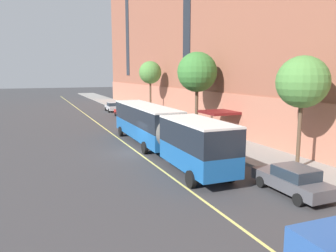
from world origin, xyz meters
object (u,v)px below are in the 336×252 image
street_tree_far_uptown (150,73)px  parked_car_red_1 (124,112)px  parked_car_silver_4 (112,107)px  city_bus (160,128)px  street_tree_mid_block (197,72)px  parked_car_green_6 (157,126)px  street_tree_near_corner (302,82)px  parked_car_silver_0 (138,118)px  parked_car_darkgray_2 (293,180)px  parked_car_silver_5 (191,139)px  fire_hydrant (159,122)px

street_tree_far_uptown → parked_car_red_1: bearing=155.9°
parked_car_silver_4 → street_tree_far_uptown: street_tree_far_uptown is taller
city_bus → street_tree_mid_block: 10.36m
parked_car_red_1 → parked_car_green_6: bearing=-90.4°
street_tree_near_corner → street_tree_mid_block: size_ratio=0.87×
parked_car_silver_0 → parked_car_silver_4: 14.90m
parked_car_darkgray_2 → parked_car_green_6: 20.11m
parked_car_red_1 → street_tree_far_uptown: 6.97m
parked_car_red_1 → street_tree_far_uptown: bearing=-24.1°
city_bus → parked_car_darkgray_2: size_ratio=4.29×
parked_car_green_6 → parked_car_darkgray_2: bearing=-89.7°
city_bus → parked_car_silver_0: city_bus is taller
street_tree_mid_block → parked_car_silver_4: bearing=98.5°
parked_car_darkgray_2 → parked_car_silver_5: bearing=90.2°
parked_car_silver_0 → parked_car_red_1: same height
parked_car_silver_0 → parked_car_red_1: size_ratio=0.91×
parked_car_darkgray_2 → fire_hydrant: parked_car_darkgray_2 is taller
street_tree_mid_block → fire_hydrant: street_tree_mid_block is taller
city_bus → parked_car_green_6: 9.17m
parked_car_red_1 → parked_car_silver_4: size_ratio=1.05×
parked_car_darkgray_2 → street_tree_mid_block: (3.60, 18.01, 5.76)m
parked_car_silver_5 → fire_hydrant: (1.76, 12.21, -0.29)m
parked_car_red_1 → parked_car_darkgray_2: size_ratio=1.01×
city_bus → parked_car_red_1: bearing=82.1°
city_bus → parked_car_darkgray_2: city_bus is taller
parked_car_silver_4 → street_tree_near_corner: size_ratio=0.61×
parked_car_silver_0 → parked_car_darkgray_2: bearing=-89.9°
street_tree_mid_block → parked_car_green_6: bearing=150.5°
parked_car_silver_0 → fire_hydrant: 3.38m
parked_car_green_6 → street_tree_near_corner: street_tree_near_corner is taller
street_tree_near_corner → fire_hydrant: street_tree_near_corner is taller
parked_car_silver_4 → street_tree_mid_block: bearing=-81.5°
parked_car_silver_0 → parked_car_darkgray_2: 27.11m
parked_car_darkgray_2 → street_tree_far_uptown: street_tree_far_uptown is taller
parked_car_darkgray_2 → parked_car_silver_5: 12.05m
parked_car_silver_4 → parked_car_darkgray_2: bearing=-90.0°
parked_car_red_1 → parked_car_silver_5: same height
parked_car_silver_4 → fire_hydrant: (1.71, -17.76, -0.29)m
parked_car_red_1 → parked_car_darkgray_2: same height
parked_car_darkgray_2 → fire_hydrant: bearing=86.0°
parked_car_silver_0 → parked_car_green_6: (-0.04, -7.00, 0.00)m
street_tree_near_corner → street_tree_mid_block: street_tree_mid_block is taller
street_tree_near_corner → parked_car_silver_5: bearing=112.8°
parked_car_green_6 → fire_hydrant: bearing=66.2°
city_bus → parked_car_red_1: city_bus is taller
parked_car_red_1 → parked_car_darkgray_2: 34.26m
parked_car_darkgray_2 → parked_car_silver_4: bearing=90.0°
parked_car_green_6 → parked_car_red_1: bearing=89.6°
parked_car_silver_4 → street_tree_mid_block: size_ratio=0.53×
city_bus → parked_car_silver_4: 30.64m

